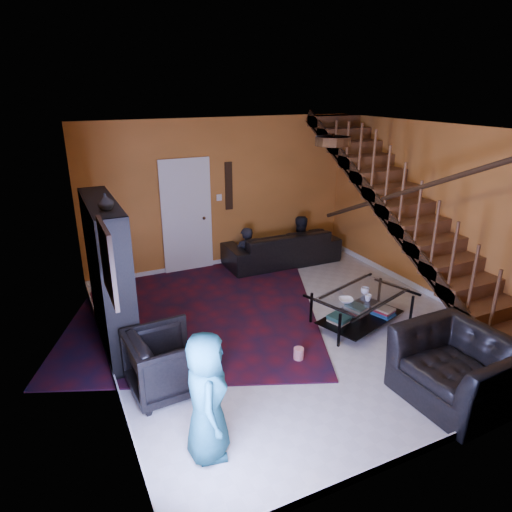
{
  "coord_description": "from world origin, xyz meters",
  "views": [
    {
      "loc": [
        -3.02,
        -5.16,
        3.32
      ],
      "look_at": [
        -0.39,
        0.4,
        1.02
      ],
      "focal_mm": 32.0,
      "sensor_mm": 36.0,
      "label": 1
    }
  ],
  "objects_px": {
    "armchair_left": "(166,363)",
    "armchair_right": "(458,369)",
    "coffee_table": "(361,307)",
    "sofa": "(282,247)",
    "bookshelf": "(110,278)"
  },
  "relations": [
    {
      "from": "bookshelf",
      "to": "sofa",
      "type": "relative_size",
      "value": 0.88
    },
    {
      "from": "bookshelf",
      "to": "coffee_table",
      "type": "height_order",
      "value": "bookshelf"
    },
    {
      "from": "coffee_table",
      "to": "sofa",
      "type": "bearing_deg",
      "value": 86.72
    },
    {
      "from": "coffee_table",
      "to": "armchair_left",
      "type": "bearing_deg",
      "value": -174.29
    },
    {
      "from": "armchair_right",
      "to": "coffee_table",
      "type": "relative_size",
      "value": 0.8
    },
    {
      "from": "armchair_right",
      "to": "coffee_table",
      "type": "height_order",
      "value": "armchair_right"
    },
    {
      "from": "armchair_left",
      "to": "armchair_right",
      "type": "height_order",
      "value": "armchair_right"
    },
    {
      "from": "armchair_left",
      "to": "bookshelf",
      "type": "bearing_deg",
      "value": 11.37
    },
    {
      "from": "armchair_left",
      "to": "armchair_right",
      "type": "xyz_separation_m",
      "value": [
        2.88,
        -1.52,
        0.02
      ]
    },
    {
      "from": "sofa",
      "to": "armchair_right",
      "type": "xyz_separation_m",
      "value": [
        -0.25,
        -4.55,
        0.06
      ]
    },
    {
      "from": "bookshelf",
      "to": "sofa",
      "type": "bearing_deg",
      "value": 26.03
    },
    {
      "from": "coffee_table",
      "to": "bookshelf",
      "type": "bearing_deg",
      "value": 162.76
    },
    {
      "from": "sofa",
      "to": "coffee_table",
      "type": "distance_m",
      "value": 2.74
    },
    {
      "from": "bookshelf",
      "to": "coffee_table",
      "type": "bearing_deg",
      "value": -17.24
    },
    {
      "from": "armchair_left",
      "to": "coffee_table",
      "type": "height_order",
      "value": "armchair_left"
    }
  ]
}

